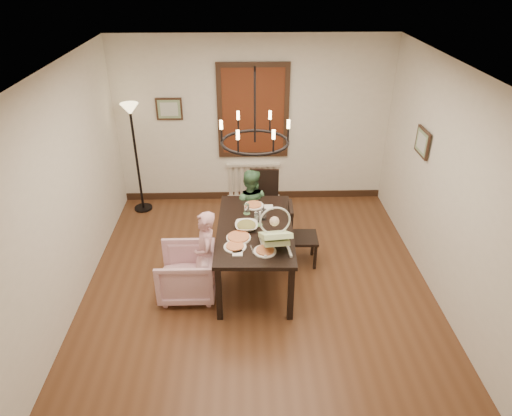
{
  "coord_description": "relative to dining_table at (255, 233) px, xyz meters",
  "views": [
    {
      "loc": [
        -0.17,
        -4.72,
        3.86
      ],
      "look_at": [
        -0.02,
        0.25,
        1.05
      ],
      "focal_mm": 32.0,
      "sensor_mm": 36.0,
      "label": 1
    }
  ],
  "objects": [
    {
      "name": "room_shell",
      "position": [
        0.04,
        0.16,
        0.69
      ],
      "size": [
        4.51,
        5.0,
        2.81
      ],
      "color": "#57331D",
      "rests_on": "ground"
    },
    {
      "name": "dining_table",
      "position": [
        0.0,
        0.0,
        0.0
      ],
      "size": [
        1.01,
        1.73,
        0.8
      ],
      "rotation": [
        0.0,
        0.0,
        -0.03
      ],
      "color": "black",
      "rests_on": "room_shell"
    },
    {
      "name": "chair_far",
      "position": [
        0.17,
        1.15,
        -0.21
      ],
      "size": [
        0.47,
        0.47,
        1.0
      ],
      "primitive_type": null,
      "rotation": [
        0.0,
        0.0,
        -0.06
      ],
      "color": "black",
      "rests_on": "room_shell"
    },
    {
      "name": "chair_right",
      "position": [
        0.67,
        0.34,
        -0.26
      ],
      "size": [
        0.42,
        0.42,
        0.92
      ],
      "primitive_type": null,
      "rotation": [
        0.0,
        0.0,
        1.54
      ],
      "color": "black",
      "rests_on": "room_shell"
    },
    {
      "name": "armchair",
      "position": [
        -0.87,
        -0.3,
        -0.39
      ],
      "size": [
        0.71,
        0.7,
        0.65
      ],
      "primitive_type": "imported",
      "rotation": [
        0.0,
        0.0,
        -1.57
      ],
      "color": "#DEAAC3",
      "rests_on": "room_shell"
    },
    {
      "name": "elderly_woman",
      "position": [
        -0.61,
        -0.32,
        -0.22
      ],
      "size": [
        0.29,
        0.39,
        0.99
      ],
      "primitive_type": "imported",
      "rotation": [
        0.0,
        0.0,
        -1.42
      ],
      "color": "#C98E95",
      "rests_on": "room_shell"
    },
    {
      "name": "seated_man",
      "position": [
        -0.05,
        0.89,
        -0.22
      ],
      "size": [
        0.54,
        0.45,
        0.98
      ],
      "primitive_type": "imported",
      "rotation": [
        0.0,
        0.0,
        2.97
      ],
      "color": "#44734C",
      "rests_on": "room_shell"
    },
    {
      "name": "baby_bouncer",
      "position": [
        0.22,
        -0.43,
        0.26
      ],
      "size": [
        0.45,
        0.57,
        0.35
      ],
      "primitive_type": null,
      "rotation": [
        0.0,
        0.0,
        0.11
      ],
      "color": "#C2D996",
      "rests_on": "dining_table"
    },
    {
      "name": "salad_bowl",
      "position": [
        -0.11,
        -0.03,
        0.13
      ],
      "size": [
        0.35,
        0.35,
        0.09
      ],
      "primitive_type": "imported",
      "color": "white",
      "rests_on": "dining_table"
    },
    {
      "name": "pizza_platter",
      "position": [
        -0.21,
        -0.26,
        0.11
      ],
      "size": [
        0.3,
        0.3,
        0.04
      ],
      "primitive_type": "cylinder",
      "color": "tan",
      "rests_on": "dining_table"
    },
    {
      "name": "drinking_glass",
      "position": [
        0.02,
        0.11,
        0.15
      ],
      "size": [
        0.07,
        0.07,
        0.13
      ],
      "primitive_type": "cylinder",
      "color": "silver",
      "rests_on": "dining_table"
    },
    {
      "name": "window_blinds",
      "position": [
        0.04,
        2.26,
        0.89
      ],
      "size": [
        1.0,
        0.03,
        1.4
      ],
      "primitive_type": "cube",
      "color": "#5B1D12",
      "rests_on": "room_shell"
    },
    {
      "name": "radiator",
      "position": [
        0.04,
        2.28,
        -0.36
      ],
      "size": [
        0.92,
        0.12,
        0.62
      ],
      "primitive_type": null,
      "color": "silver",
      "rests_on": "room_shell"
    },
    {
      "name": "picture_back",
      "position": [
        -1.31,
        2.27,
        0.94
      ],
      "size": [
        0.42,
        0.03,
        0.36
      ],
      "primitive_type": "cube",
      "color": "black",
      "rests_on": "room_shell"
    },
    {
      "name": "picture_right",
      "position": [
        2.25,
        0.7,
        0.94
      ],
      "size": [
        0.03,
        0.42,
        0.36
      ],
      "primitive_type": "cube",
      "rotation": [
        0.0,
        0.0,
        1.57
      ],
      "color": "black",
      "rests_on": "room_shell"
    },
    {
      "name": "floor_lamp",
      "position": [
        -1.86,
        1.95,
        0.19
      ],
      "size": [
        0.3,
        0.3,
        1.8
      ],
      "primitive_type": null,
      "color": "black",
      "rests_on": "room_shell"
    },
    {
      "name": "chandelier",
      "position": [
        -0.0,
        0.0,
        1.24
      ],
      "size": [
        0.8,
        0.8,
        0.04
      ],
      "primitive_type": "torus",
      "color": "black",
      "rests_on": "room_shell"
    }
  ]
}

